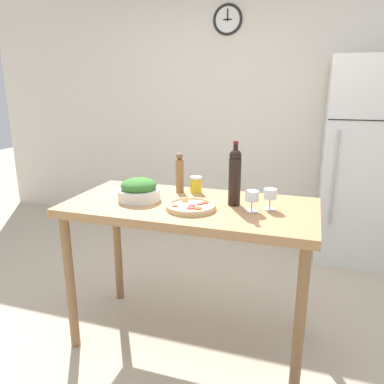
{
  "coord_description": "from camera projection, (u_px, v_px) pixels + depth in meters",
  "views": [
    {
      "loc": [
        0.65,
        -1.97,
        1.56
      ],
      "look_at": [
        0.0,
        0.03,
        0.97
      ],
      "focal_mm": 35.0,
      "sensor_mm": 36.0,
      "label": 1
    }
  ],
  "objects": [
    {
      "name": "prep_counter",
      "position": [
        190.0,
        221.0,
        2.2
      ],
      "size": [
        1.44,
        0.7,
        0.91
      ],
      "color": "#A87A4C",
      "rests_on": "ground_plane"
    },
    {
      "name": "wine_bottle",
      "position": [
        235.0,
        176.0,
        2.1
      ],
      "size": [
        0.07,
        0.07,
        0.37
      ],
      "color": "black",
      "rests_on": "prep_counter"
    },
    {
      "name": "wine_glass_far",
      "position": [
        270.0,
        195.0,
        2.05
      ],
      "size": [
        0.07,
        0.07,
        0.12
      ],
      "color": "silver",
      "rests_on": "prep_counter"
    },
    {
      "name": "ground_plane",
      "position": [
        190.0,
        337.0,
        2.42
      ],
      "size": [
        14.0,
        14.0,
        0.0
      ],
      "primitive_type": "plane",
      "color": "#BCAD93"
    },
    {
      "name": "salt_canister",
      "position": [
        196.0,
        184.0,
        2.39
      ],
      "size": [
        0.08,
        0.08,
        0.1
      ],
      "color": "yellow",
      "rests_on": "prep_counter"
    },
    {
      "name": "wine_glass_near",
      "position": [
        252.0,
        197.0,
        2.02
      ],
      "size": [
        0.07,
        0.07,
        0.12
      ],
      "color": "silver",
      "rests_on": "prep_counter"
    },
    {
      "name": "homemade_pizza",
      "position": [
        191.0,
        206.0,
        2.07
      ],
      "size": [
        0.28,
        0.28,
        0.03
      ],
      "color": "#DBC189",
      "rests_on": "prep_counter"
    },
    {
      "name": "wall_back",
      "position": [
        251.0,
        112.0,
        3.99
      ],
      "size": [
        6.4,
        0.08,
        2.6
      ],
      "color": "silver",
      "rests_on": "ground_plane"
    },
    {
      "name": "pepper_mill",
      "position": [
        180.0,
        173.0,
        2.37
      ],
      "size": [
        0.05,
        0.05,
        0.26
      ],
      "color": "olive",
      "rests_on": "prep_counter"
    },
    {
      "name": "refrigerator",
      "position": [
        360.0,
        162.0,
        3.4
      ],
      "size": [
        0.65,
        0.75,
        1.82
      ],
      "color": "silver",
      "rests_on": "ground_plane"
    },
    {
      "name": "salad_bowl",
      "position": [
        139.0,
        190.0,
        2.23
      ],
      "size": [
        0.25,
        0.25,
        0.13
      ],
      "color": "white",
      "rests_on": "prep_counter"
    }
  ]
}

